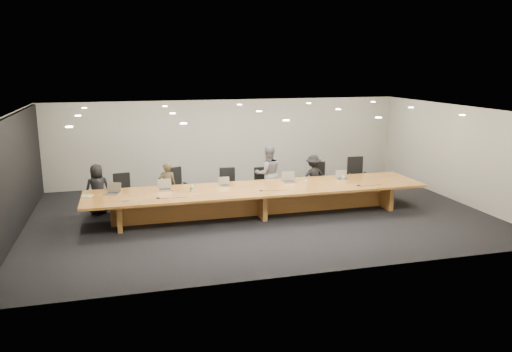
{
  "coord_description": "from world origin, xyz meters",
  "views": [
    {
      "loc": [
        -3.4,
        -12.38,
        3.95
      ],
      "look_at": [
        0.0,
        0.3,
        1.0
      ],
      "focal_mm": 35.0,
      "sensor_mm": 36.0,
      "label": 1
    }
  ],
  "objects_px": {
    "laptop_c": "(225,182)",
    "paper_cup_near": "(306,182)",
    "paper_cup_far": "(343,178)",
    "person_b": "(167,186)",
    "water_bottle": "(192,188)",
    "person_a": "(98,189)",
    "conference_table": "(259,196)",
    "laptop_a": "(112,189)",
    "person_d": "(313,177)",
    "laptop_b": "(165,185)",
    "mic_left": "(158,198)",
    "amber_mug": "(191,189)",
    "mic_center": "(261,190)",
    "chair_left": "(177,187)",
    "mic_right": "(359,185)",
    "chair_far_left": "(124,193)",
    "person_c": "(268,174)",
    "laptop_e": "(342,175)",
    "av_box": "(126,200)",
    "chair_right": "(323,180)",
    "chair_mid_right": "(263,185)",
    "laptop_d": "(289,177)",
    "chair_mid_left": "(229,186)",
    "chair_far_right": "(358,176)"
  },
  "relations": [
    {
      "from": "chair_mid_left",
      "to": "chair_far_left",
      "type": "bearing_deg",
      "value": -177.72
    },
    {
      "from": "laptop_d",
      "to": "av_box",
      "type": "height_order",
      "value": "laptop_d"
    },
    {
      "from": "laptop_e",
      "to": "av_box",
      "type": "distance_m",
      "value": 6.02
    },
    {
      "from": "conference_table",
      "to": "laptop_e",
      "type": "bearing_deg",
      "value": 7.71
    },
    {
      "from": "person_c",
      "to": "mic_right",
      "type": "height_order",
      "value": "person_c"
    },
    {
      "from": "person_b",
      "to": "laptop_d",
      "type": "xyz_separation_m",
      "value": [
        3.28,
        -0.77,
        0.23
      ]
    },
    {
      "from": "chair_far_left",
      "to": "laptop_e",
      "type": "xyz_separation_m",
      "value": [
        6.03,
        -0.83,
        0.34
      ]
    },
    {
      "from": "laptop_d",
      "to": "water_bottle",
      "type": "distance_m",
      "value": 2.79
    },
    {
      "from": "paper_cup_far",
      "to": "person_b",
      "type": "bearing_deg",
      "value": 170.09
    },
    {
      "from": "chair_far_left",
      "to": "chair_right",
      "type": "height_order",
      "value": "chair_far_left"
    },
    {
      "from": "person_d",
      "to": "person_a",
      "type": "bearing_deg",
      "value": -1.26
    },
    {
      "from": "chair_far_left",
      "to": "av_box",
      "type": "distance_m",
      "value": 1.64
    },
    {
      "from": "conference_table",
      "to": "person_a",
      "type": "bearing_deg",
      "value": 163.26
    },
    {
      "from": "av_box",
      "to": "laptop_a",
      "type": "bearing_deg",
      "value": 103.05
    },
    {
      "from": "chair_mid_right",
      "to": "mic_center",
      "type": "relative_size",
      "value": 10.07
    },
    {
      "from": "laptop_b",
      "to": "chair_left",
      "type": "bearing_deg",
      "value": 64.81
    },
    {
      "from": "chair_mid_right",
      "to": "laptop_d",
      "type": "relative_size",
      "value": 2.79
    },
    {
      "from": "laptop_c",
      "to": "paper_cup_near",
      "type": "relative_size",
      "value": 3.04
    },
    {
      "from": "chair_far_left",
      "to": "laptop_c",
      "type": "distance_m",
      "value": 2.77
    },
    {
      "from": "chair_far_right",
      "to": "mic_left",
      "type": "relative_size",
      "value": 10.7
    },
    {
      "from": "person_d",
      "to": "laptop_b",
      "type": "bearing_deg",
      "value": 9.54
    },
    {
      "from": "mic_right",
      "to": "laptop_b",
      "type": "bearing_deg",
      "value": 170.04
    },
    {
      "from": "conference_table",
      "to": "laptop_a",
      "type": "bearing_deg",
      "value": 175.29
    },
    {
      "from": "paper_cup_near",
      "to": "person_a",
      "type": "bearing_deg",
      "value": 167.97
    },
    {
      "from": "person_b",
      "to": "person_d",
      "type": "distance_m",
      "value": 4.3
    },
    {
      "from": "chair_mid_right",
      "to": "paper_cup_far",
      "type": "distance_m",
      "value": 2.3
    },
    {
      "from": "chair_left",
      "to": "paper_cup_far",
      "type": "distance_m",
      "value": 4.71
    },
    {
      "from": "chair_mid_right",
      "to": "laptop_a",
      "type": "xyz_separation_m",
      "value": [
        -4.21,
        -0.86,
        0.38
      ]
    },
    {
      "from": "person_d",
      "to": "chair_far_left",
      "type": "bearing_deg",
      "value": -0.61
    },
    {
      "from": "laptop_b",
      "to": "mic_center",
      "type": "distance_m",
      "value": 2.5
    },
    {
      "from": "chair_far_left",
      "to": "laptop_c",
      "type": "relative_size",
      "value": 3.61
    },
    {
      "from": "conference_table",
      "to": "laptop_c",
      "type": "bearing_deg",
      "value": 152.64
    },
    {
      "from": "chair_far_left",
      "to": "person_a",
      "type": "xyz_separation_m",
      "value": [
        -0.67,
        0.07,
        0.14
      ]
    },
    {
      "from": "conference_table",
      "to": "laptop_b",
      "type": "bearing_deg",
      "value": 171.05
    },
    {
      "from": "person_d",
      "to": "mic_left",
      "type": "relative_size",
      "value": 12.03
    },
    {
      "from": "laptop_d",
      "to": "laptop_e",
      "type": "xyz_separation_m",
      "value": [
        1.57,
        -0.03,
        -0.02
      ]
    },
    {
      "from": "laptop_a",
      "to": "laptop_c",
      "type": "xyz_separation_m",
      "value": [
        2.92,
        0.12,
        -0.02
      ]
    },
    {
      "from": "chair_mid_left",
      "to": "person_c",
      "type": "bearing_deg",
      "value": 5.57
    },
    {
      "from": "laptop_c",
      "to": "paper_cup_near",
      "type": "bearing_deg",
      "value": -12.2
    },
    {
      "from": "laptop_c",
      "to": "mic_center",
      "type": "bearing_deg",
      "value": -47.89
    },
    {
      "from": "chair_mid_right",
      "to": "chair_right",
      "type": "bearing_deg",
      "value": 2.41
    },
    {
      "from": "chair_right",
      "to": "paper_cup_near",
      "type": "xyz_separation_m",
      "value": [
        -1.04,
        -1.24,
        0.27
      ]
    },
    {
      "from": "mic_left",
      "to": "amber_mug",
      "type": "bearing_deg",
      "value": 31.1
    },
    {
      "from": "mic_right",
      "to": "chair_far_left",
      "type": "bearing_deg",
      "value": 164.6
    },
    {
      "from": "laptop_d",
      "to": "laptop_b",
      "type": "bearing_deg",
      "value": -177.67
    },
    {
      "from": "conference_table",
      "to": "paper_cup_near",
      "type": "xyz_separation_m",
      "value": [
        1.35,
        0.08,
        0.28
      ]
    },
    {
      "from": "chair_mid_left",
      "to": "laptop_c",
      "type": "distance_m",
      "value": 0.87
    },
    {
      "from": "chair_far_left",
      "to": "person_c",
      "type": "relative_size",
      "value": 0.65
    },
    {
      "from": "chair_far_right",
      "to": "person_d",
      "type": "distance_m",
      "value": 1.49
    },
    {
      "from": "laptop_c",
      "to": "water_bottle",
      "type": "distance_m",
      "value": 1.04
    }
  ]
}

